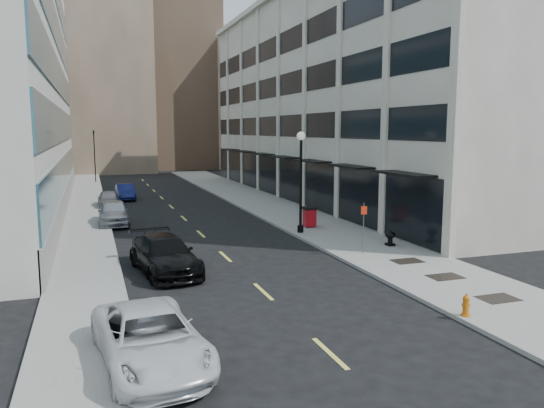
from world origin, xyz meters
TOP-DOWN VIEW (x-y plane):
  - ground at (0.00, 0.00)m, footprint 160.00×160.00m
  - sidewalk_right at (7.50, 20.00)m, footprint 5.00×80.00m
  - sidewalk_left at (-6.50, 20.00)m, footprint 3.00×80.00m
  - building_right at (16.94, 26.99)m, footprint 15.30×46.50m
  - skyline_tan_near at (-4.00, 68.00)m, footprint 14.00×18.00m
  - skyline_brown at (8.00, 72.00)m, footprint 12.00×16.00m
  - skyline_tan_far at (-14.00, 78.00)m, footprint 12.00×14.00m
  - skyline_stone at (18.00, 66.00)m, footprint 10.00×14.00m
  - grate_near at (7.60, -2.00)m, footprint 1.40×1.00m
  - grate_mid at (7.60, 1.00)m, footprint 1.40×1.00m
  - grate_far at (7.60, 3.80)m, footprint 1.40×1.00m
  - road_centerline at (0.00, 17.00)m, footprint 0.15×68.20m
  - traffic_signal at (-5.50, 48.00)m, footprint 0.66×0.66m
  - car_white_van at (-4.80, -3.17)m, footprint 3.05×5.65m
  - car_black_pickup at (-3.20, 6.00)m, footprint 2.95×5.72m
  - car_silver_sedan at (-4.76, 18.86)m, footprint 2.05×4.83m
  - car_blue_sedan at (-3.20, 31.68)m, footprint 1.62×4.25m
  - car_grey_sedan at (-4.80, 27.24)m, footprint 1.62×3.99m
  - fire_hydrant at (5.30, -3.09)m, footprint 0.30×0.30m
  - trash_bin at (6.74, 13.31)m, footprint 0.81×0.88m
  - lamppost at (5.55, 11.87)m, footprint 0.50×0.50m
  - sign_post at (6.40, 5.82)m, footprint 0.29×0.09m
  - urn_planter at (8.64, 6.98)m, footprint 0.55×0.55m

SIDE VIEW (x-z plane):
  - ground at x=0.00m, z-range 0.00..0.00m
  - road_centerline at x=0.00m, z-range 0.00..0.01m
  - sidewalk_right at x=7.50m, z-range 0.00..0.15m
  - sidewalk_left at x=-6.50m, z-range 0.00..0.15m
  - grate_near at x=7.60m, z-range 0.15..0.16m
  - grate_mid at x=7.60m, z-range 0.15..0.16m
  - grate_far at x=7.60m, z-range 0.15..0.16m
  - fire_hydrant at x=5.30m, z-range 0.14..0.88m
  - urn_planter at x=8.64m, z-range 0.23..1.00m
  - car_grey_sedan at x=-4.80m, z-range 0.00..1.36m
  - car_blue_sedan at x=-3.20m, z-range 0.00..1.38m
  - car_white_van at x=-4.80m, z-range 0.00..1.51m
  - car_black_pickup at x=-3.20m, z-range 0.00..1.59m
  - car_silver_sedan at x=-4.76m, z-range 0.00..1.63m
  - trash_bin at x=6.74m, z-range 0.20..1.44m
  - sign_post at x=6.40m, z-range 0.50..3.02m
  - lamppost at x=5.55m, z-range 0.68..6.74m
  - traffic_signal at x=-5.50m, z-range 2.23..9.21m
  - building_right at x=16.94m, z-range -0.13..18.12m
  - skyline_stone at x=18.00m, z-range 0.00..20.00m
  - skyline_tan_far at x=-14.00m, z-range 0.00..22.00m
  - skyline_tan_near at x=-4.00m, z-range 0.00..28.00m
  - skyline_brown at x=8.00m, z-range 0.00..34.00m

